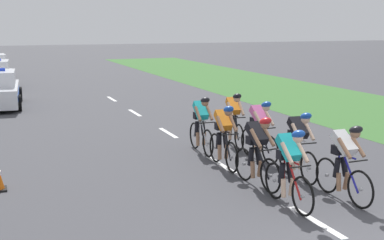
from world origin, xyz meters
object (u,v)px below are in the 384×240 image
cyclist_fifth (224,135)px  cyclist_lead (289,166)px  cyclist_seventh (201,124)px  cyclist_fourth (299,144)px  cyclist_sixth (260,129)px  cyclist_second (345,161)px  cyclist_eighth (234,119)px  cyclist_third (258,150)px

cyclist_fifth → cyclist_lead: bearing=-90.3°
cyclist_fifth → cyclist_seventh: (0.05, 1.52, 0.00)m
cyclist_fourth → cyclist_lead: bearing=-127.6°
cyclist_sixth → cyclist_seventh: size_ratio=1.00×
cyclist_fifth → cyclist_seventh: same height
cyclist_second → cyclist_seventh: same height
cyclist_fourth → cyclist_fifth: 1.83m
cyclist_fourth → cyclist_eighth: bearing=89.8°
cyclist_second → cyclist_seventh: bearing=104.0°
cyclist_sixth → cyclist_eighth: 1.57m
cyclist_second → cyclist_third: (-1.14, 1.37, 0.00)m
cyclist_eighth → cyclist_second: bearing=-89.7°
cyclist_second → cyclist_eighth: (-0.02, 4.85, 0.00)m
cyclist_second → cyclist_eighth: size_ratio=1.00×
cyclist_sixth → cyclist_third: bearing=-119.6°
cyclist_fourth → cyclist_fifth: bearing=128.7°
cyclist_second → cyclist_fourth: bearing=91.2°
cyclist_fourth → cyclist_eighth: 3.29m
cyclist_second → cyclist_fifth: 3.21m
cyclist_fourth → cyclist_third: bearing=-170.1°
cyclist_second → cyclist_sixth: (-0.06, 3.28, 0.00)m
cyclist_third → cyclist_seventh: (0.02, 3.13, 0.00)m
cyclist_third → cyclist_sixth: bearing=60.4°
cyclist_third → cyclist_fifth: size_ratio=1.00×
cyclist_third → cyclist_fifth: 1.62m
cyclist_sixth → cyclist_seventh: bearing=131.2°
cyclist_fourth → cyclist_sixth: bearing=90.8°
cyclist_eighth → cyclist_fifth: bearing=-121.7°
cyclist_seventh → cyclist_fifth: bearing=-91.9°
cyclist_fifth → cyclist_sixth: same height
cyclist_third → cyclist_seventh: 3.13m
cyclist_fifth → cyclist_eighth: size_ratio=1.00×
cyclist_seventh → cyclist_eighth: same height
cyclist_third → cyclist_fourth: bearing=9.9°
cyclist_third → cyclist_sixth: size_ratio=1.00×
cyclist_second → cyclist_third: 1.78m
cyclist_second → cyclist_fifth: same height
cyclist_seventh → cyclist_sixth: bearing=-48.8°
cyclist_fourth → cyclist_sixth: same height
cyclist_fourth → cyclist_seventh: same height
cyclist_fifth → cyclist_sixth: bearing=14.7°
cyclist_fifth → cyclist_fourth: bearing=-51.3°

